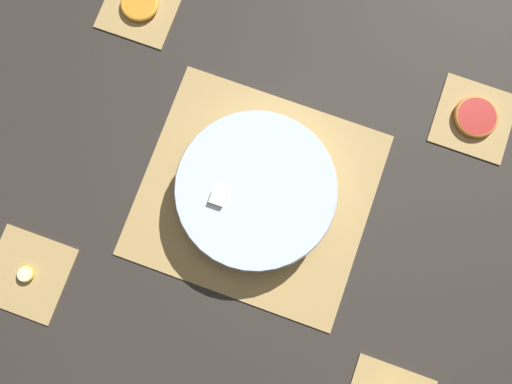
{
  "coord_description": "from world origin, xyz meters",
  "views": [
    {
      "loc": [
        0.05,
        -0.13,
        0.94
      ],
      "look_at": [
        0.0,
        0.0,
        0.03
      ],
      "focal_mm": 35.0,
      "sensor_mm": 36.0,
      "label": 1
    }
  ],
  "objects_px": {
    "grapefruit_slice": "(476,117)",
    "orange_slice_whole": "(139,4)",
    "banana_coin_single": "(25,274)",
    "fruit_salad_bowl": "(256,191)"
  },
  "relations": [
    {
      "from": "fruit_salad_bowl",
      "to": "grapefruit_slice",
      "type": "bearing_deg",
      "value": 39.12
    },
    {
      "from": "banana_coin_single",
      "to": "grapefruit_slice",
      "type": "distance_m",
      "value": 0.9
    },
    {
      "from": "fruit_salad_bowl",
      "to": "orange_slice_whole",
      "type": "xyz_separation_m",
      "value": [
        -0.35,
        0.28,
        -0.03
      ]
    },
    {
      "from": "banana_coin_single",
      "to": "grapefruit_slice",
      "type": "bearing_deg",
      "value": 39.08
    },
    {
      "from": "orange_slice_whole",
      "to": "grapefruit_slice",
      "type": "height_order",
      "value": "grapefruit_slice"
    },
    {
      "from": "banana_coin_single",
      "to": "grapefruit_slice",
      "type": "height_order",
      "value": "grapefruit_slice"
    },
    {
      "from": "banana_coin_single",
      "to": "grapefruit_slice",
      "type": "relative_size",
      "value": 0.37
    },
    {
      "from": "grapefruit_slice",
      "to": "orange_slice_whole",
      "type": "bearing_deg",
      "value": 180.0
    },
    {
      "from": "orange_slice_whole",
      "to": "grapefruit_slice",
      "type": "relative_size",
      "value": 0.9
    },
    {
      "from": "fruit_salad_bowl",
      "to": "banana_coin_single",
      "type": "distance_m",
      "value": 0.45
    }
  ]
}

